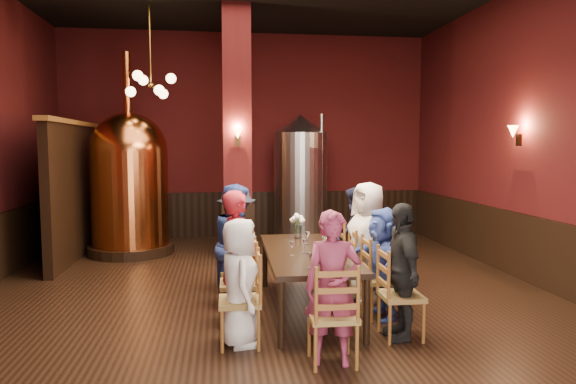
{
  "coord_description": "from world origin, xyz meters",
  "views": [
    {
      "loc": [
        -0.6,
        -6.5,
        2.03
      ],
      "look_at": [
        0.28,
        0.2,
        1.42
      ],
      "focal_mm": 32.0,
      "sensor_mm": 36.0,
      "label": 1
    }
  ],
  "objects": [
    {
      "name": "room",
      "position": [
        0.0,
        0.0,
        2.25
      ],
      "size": [
        10.0,
        10.02,
        4.5
      ],
      "color": "black",
      "rests_on": "ground"
    },
    {
      "name": "wainscot_right",
      "position": [
        3.96,
        0.0,
        0.5
      ],
      "size": [
        0.08,
        9.9,
        1.0
      ],
      "primitive_type": "cube",
      "color": "black",
      "rests_on": "ground"
    },
    {
      "name": "wainscot_back",
      "position": [
        0.0,
        4.96,
        0.5
      ],
      "size": [
        7.9,
        0.08,
        1.0
      ],
      "primitive_type": "cube",
      "color": "black",
      "rests_on": "ground"
    },
    {
      "name": "column",
      "position": [
        -0.3,
        2.8,
        2.25
      ],
      "size": [
        0.58,
        0.58,
        4.5
      ],
      "primitive_type": "cube",
      "color": "#46100F",
      "rests_on": "ground"
    },
    {
      "name": "partition",
      "position": [
        -3.2,
        3.2,
        1.2
      ],
      "size": [
        0.22,
        3.5,
        2.4
      ],
      "primitive_type": "cube",
      "color": "black",
      "rests_on": "ground"
    },
    {
      "name": "pendant_cluster",
      "position": [
        -1.8,
        2.9,
        3.1
      ],
      "size": [
        0.9,
        0.9,
        1.7
      ],
      "primitive_type": null,
      "color": "#A57226",
      "rests_on": "room"
    },
    {
      "name": "sconce_wall",
      "position": [
        3.9,
        0.8,
        2.2
      ],
      "size": [
        0.2,
        0.2,
        0.36
      ],
      "primitive_type": null,
      "rotation": [
        0.0,
        0.0,
        1.57
      ],
      "color": "black",
      "rests_on": "room"
    },
    {
      "name": "sconce_column",
      "position": [
        -0.3,
        2.5,
        2.2
      ],
      "size": [
        0.2,
        0.2,
        0.36
      ],
      "primitive_type": null,
      "rotation": [
        0.0,
        0.0,
        3.14
      ],
      "color": "black",
      "rests_on": "column"
    },
    {
      "name": "dining_table",
      "position": [
        0.44,
        -0.39,
        0.69
      ],
      "size": [
        1.04,
        2.42,
        0.75
      ],
      "rotation": [
        0.0,
        0.0,
        -0.02
      ],
      "color": "black",
      "rests_on": "ground"
    },
    {
      "name": "chair_0",
      "position": [
        -0.42,
        -1.38,
        0.46
      ],
      "size": [
        0.47,
        0.47,
        0.92
      ],
      "primitive_type": null,
      "rotation": [
        0.0,
        0.0,
        -1.59
      ],
      "color": "#9C5F27",
      "rests_on": "ground"
    },
    {
      "name": "person_0",
      "position": [
        -0.42,
        -1.38,
        0.65
      ],
      "size": [
        0.48,
        0.67,
        1.3
      ],
      "primitive_type": "imported",
      "rotation": [
        0.0,
        0.0,
        1.67
      ],
      "color": "white",
      "rests_on": "ground"
    },
    {
      "name": "chair_1",
      "position": [
        -0.41,
        -0.71,
        0.46
      ],
      "size": [
        0.47,
        0.47,
        0.92
      ],
      "primitive_type": null,
      "rotation": [
        0.0,
        0.0,
        -1.59
      ],
      "color": "#9C5F27",
      "rests_on": "ground"
    },
    {
      "name": "person_1",
      "position": [
        -0.41,
        -0.71,
        0.77
      ],
      "size": [
        0.42,
        0.59,
        1.53
      ],
      "primitive_type": "imported",
      "rotation": [
        0.0,
        0.0,
        1.67
      ],
      "color": "#A61C27",
      "rests_on": "ground"
    },
    {
      "name": "chair_2",
      "position": [
        -0.4,
        -0.05,
        0.46
      ],
      "size": [
        0.47,
        0.47,
        0.92
      ],
      "primitive_type": null,
      "rotation": [
        0.0,
        0.0,
        -1.59
      ],
      "color": "#9C5F27",
      "rests_on": "ground"
    },
    {
      "name": "person_2",
      "position": [
        -0.4,
        -0.05,
        0.78
      ],
      "size": [
        0.52,
        0.81,
        1.55
      ],
      "primitive_type": "imported",
      "rotation": [
        0.0,
        0.0,
        1.37
      ],
      "color": "navy",
      "rests_on": "ground"
    },
    {
      "name": "chair_3",
      "position": [
        -0.39,
        0.62,
        0.46
      ],
      "size": [
        0.47,
        0.47,
        0.92
      ],
      "primitive_type": null,
      "rotation": [
        0.0,
        0.0,
        -1.59
      ],
      "color": "#9C5F27",
      "rests_on": "ground"
    },
    {
      "name": "person_3",
      "position": [
        -0.39,
        0.62,
        0.73
      ],
      "size": [
        0.59,
        0.97,
        1.46
      ],
      "primitive_type": "imported",
      "rotation": [
        0.0,
        0.0,
        1.62
      ],
      "color": "black",
      "rests_on": "ground"
    },
    {
      "name": "chair_4",
      "position": [
        1.28,
        -1.4,
        0.46
      ],
      "size": [
        0.47,
        0.47,
        0.92
      ],
      "primitive_type": null,
      "rotation": [
        0.0,
        0.0,
        1.56
      ],
      "color": "#9C5F27",
      "rests_on": "ground"
    },
    {
      "name": "person_4",
      "position": [
        1.28,
        -1.4,
        0.72
      ],
      "size": [
        0.39,
        0.86,
        1.44
      ],
      "primitive_type": "imported",
      "rotation": [
        0.0,
        0.0,
        4.67
      ],
      "color": "black",
      "rests_on": "ground"
    },
    {
      "name": "chair_5",
      "position": [
        1.29,
        -0.73,
        0.46
      ],
      "size": [
        0.47,
        0.47,
        0.92
      ],
      "primitive_type": null,
      "rotation": [
        0.0,
        0.0,
        1.56
      ],
      "color": "#9C5F27",
      "rests_on": "ground"
    },
    {
      "name": "person_5",
      "position": [
        1.29,
        -0.73,
        0.66
      ],
      "size": [
        0.5,
        1.25,
        1.32
      ],
      "primitive_type": "imported",
      "rotation": [
        0.0,
        0.0,
        4.8
      ],
      "color": "#3A55B0",
      "rests_on": "ground"
    },
    {
      "name": "chair_6",
      "position": [
        1.3,
        -0.07,
        0.46
      ],
      "size": [
        0.47,
        0.47,
        0.92
      ],
      "primitive_type": null,
      "rotation": [
        0.0,
        0.0,
        1.56
      ],
      "color": "#9C5F27",
      "rests_on": "ground"
    },
    {
      "name": "person_6",
      "position": [
        1.3,
        -0.07,
        0.78
      ],
      "size": [
        0.71,
        0.88,
        1.56
      ],
      "primitive_type": "imported",
      "rotation": [
        0.0,
        0.0,
        5.02
      ],
      "color": "white",
      "rests_on": "ground"
    },
    {
      "name": "chair_7",
      "position": [
        1.31,
        0.6,
        0.46
      ],
      "size": [
        0.47,
        0.47,
        0.92
      ],
      "primitive_type": null,
      "rotation": [
        0.0,
        0.0,
        1.56
      ],
      "color": "#9C5F27",
      "rests_on": "ground"
    },
    {
      "name": "person_7",
      "position": [
        1.31,
        0.6,
        0.73
      ],
      "size": [
        0.51,
        0.77,
        1.46
      ],
      "primitive_type": "imported",
      "rotation": [
        0.0,
        0.0,
        4.47
      ],
      "color": "black",
      "rests_on": "ground"
    },
    {
      "name": "chair_8",
      "position": [
        0.42,
        -1.94,
        0.46
      ],
      "size": [
        0.47,
        0.47,
        0.92
      ],
      "primitive_type": null,
      "rotation": [
        0.0,
        0.0,
        3.13
      ],
      "color": "#9C5F27",
      "rests_on": "ground"
    },
    {
      "name": "person_8",
      "position": [
        0.42,
        -1.94,
        0.72
      ],
      "size": [
        0.58,
        0.44,
        1.44
      ],
      "primitive_type": "imported",
      "rotation": [
        0.0,
        0.0,
        6.08
      ],
      "color": "#842C49",
      "rests_on": "ground"
    },
    {
      "name": "copper_kettle",
      "position": [
        -2.29,
        3.39,
        1.37
      ],
      "size": [
        1.59,
        1.59,
        3.75
      ],
      "rotation": [
        0.0,
        0.0,
        0.09
      ],
      "color": "black",
      "rests_on": "ground"
    },
    {
      "name": "steel_vessel",
      "position": [
        1.05,
        4.01,
        1.34
      ],
      "size": [
        1.35,
        1.35,
        2.67
      ],
      "rotation": [
        0.0,
        0.0,
        0.26
      ],
      "color": "#B2B2B7",
      "rests_on": "ground"
    },
    {
      "name": "rose_vase",
      "position": [
        0.46,
        0.47,
        0.98
      ],
      "size": [
        0.21,
        0.21,
        0.35
      ],
      "color": "white",
      "rests_on": "dining_table"
    },
    {
      "name": "wine_glass_0",
      "position": [
        0.76,
        -0.76,
        0.83
      ],
      "size": [
        0.07,
        0.07,
        0.17
      ],
      "primitive_type": null,
      "color": "white",
      "rests_on": "dining_table"
    },
    {
      "name": "wine_glass_1",
      "position": [
        0.52,
        0.0,
        0.83
      ],
      "size": [
        0.07,
        0.07,
        0.17
      ],
      "primitive_type": null,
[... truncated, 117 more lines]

